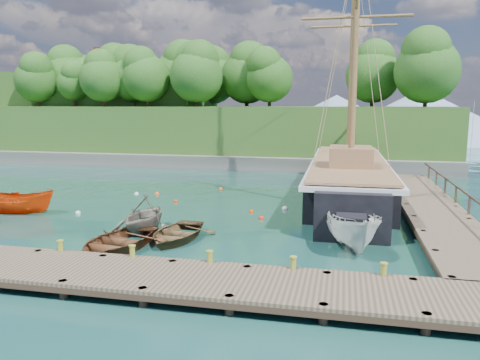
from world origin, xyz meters
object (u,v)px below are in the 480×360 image
object	(u,v)px
rowboat_1	(144,232)
rowboat_2	(176,240)
motorboat_orange	(22,213)
schooner	(349,182)
rowboat_0	(117,250)
cabin_boat_white	(350,246)

from	to	relation	value
rowboat_1	rowboat_2	size ratio (longest dim) A/B	0.90
motorboat_orange	schooner	bearing A→B (deg)	-76.51
rowboat_0	rowboat_2	size ratio (longest dim) A/B	1.15
cabin_boat_white	rowboat_2	bearing A→B (deg)	171.90
rowboat_0	rowboat_2	bearing A→B (deg)	52.98
rowboat_2	cabin_boat_white	xyz separation A→B (m)	(7.89, 0.72, 0.00)
rowboat_1	motorboat_orange	size ratio (longest dim) A/B	0.95
rowboat_2	cabin_boat_white	world-z (taller)	cabin_boat_white
rowboat_0	motorboat_orange	xyz separation A→B (m)	(-8.63, 5.14, 0.00)
rowboat_2	schooner	world-z (taller)	schooner
rowboat_0	rowboat_1	bearing A→B (deg)	99.18
motorboat_orange	cabin_boat_white	size ratio (longest dim) A/B	0.75
rowboat_0	cabin_boat_white	xyz separation A→B (m)	(9.87, 2.72, 0.00)
rowboat_0	rowboat_1	world-z (taller)	rowboat_1
rowboat_0	cabin_boat_white	world-z (taller)	cabin_boat_white
cabin_boat_white	schooner	bearing A→B (deg)	76.84
rowboat_1	rowboat_2	xyz separation A→B (m)	(2.05, -1.02, 0.00)
rowboat_2	schooner	size ratio (longest dim) A/B	0.15
rowboat_2	schooner	bearing A→B (deg)	59.70
cabin_boat_white	rowboat_0	bearing A→B (deg)	-177.96
rowboat_2	schooner	distance (m)	14.07
rowboat_0	cabin_boat_white	size ratio (longest dim) A/B	0.91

